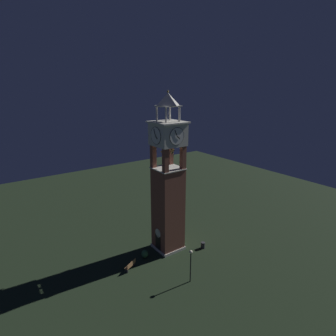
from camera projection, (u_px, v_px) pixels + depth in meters
name	position (u px, v px, depth m)	size (l,w,h in m)	color
ground	(168.00, 247.00, 35.30)	(80.00, 80.00, 0.00)	black
clock_tower	(168.00, 188.00, 33.04)	(3.62, 3.62, 19.31)	brown
park_bench	(131.00, 265.00, 31.00)	(1.12, 1.62, 0.95)	brown
lamp_post	(191.00, 260.00, 28.40)	(0.36, 0.36, 3.72)	black
trash_bin	(203.00, 245.00, 35.08)	(0.52, 0.52, 0.80)	#2D2D33
shrub_near_entry	(145.00, 254.00, 33.13)	(0.82, 0.82, 0.92)	#336638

